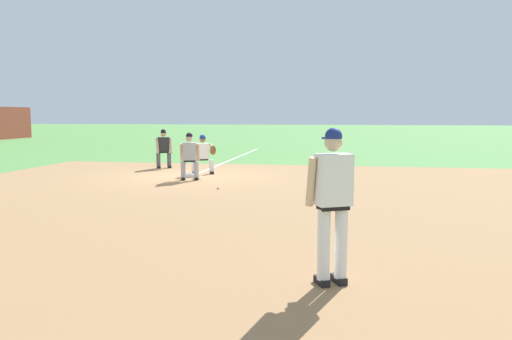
# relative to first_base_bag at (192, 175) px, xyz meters

# --- Properties ---
(ground_plane) EXTENTS (160.00, 160.00, 0.00)m
(ground_plane) POSITION_rel_first_base_bag_xyz_m (0.00, 0.00, -0.04)
(ground_plane) COLOR #518942
(infield_dirt_patch) EXTENTS (18.00, 18.00, 0.01)m
(infield_dirt_patch) POSITION_rel_first_base_bag_xyz_m (-4.84, -2.34, -0.04)
(infield_dirt_patch) COLOR #9E754C
(infield_dirt_patch) RESTS_ON ground
(foul_line_stripe) EXTENTS (12.84, 0.10, 0.00)m
(foul_line_stripe) POSITION_rel_first_base_bag_xyz_m (6.42, 0.00, -0.04)
(foul_line_stripe) COLOR white
(foul_line_stripe) RESTS_ON ground
(first_base_bag) EXTENTS (0.38, 0.38, 0.09)m
(first_base_bag) POSITION_rel_first_base_bag_xyz_m (0.00, 0.00, 0.00)
(first_base_bag) COLOR white
(first_base_bag) RESTS_ON ground
(baseball) EXTENTS (0.07, 0.07, 0.07)m
(baseball) POSITION_rel_first_base_bag_xyz_m (-2.53, -1.52, -0.01)
(baseball) COLOR white
(baseball) RESTS_ON ground
(pitcher) EXTENTS (0.83, 0.59, 1.86)m
(pitcher) POSITION_rel_first_base_bag_xyz_m (-9.64, -4.68, 1.01)
(pitcher) COLOR black
(pitcher) RESTS_ON ground
(first_baseman) EXTENTS (0.84, 0.98, 1.34)m
(first_baseman) POSITION_rel_first_base_bag_xyz_m (0.61, -0.24, 0.69)
(first_baseman) COLOR black
(first_baseman) RESTS_ON ground
(baserunner) EXTENTS (0.54, 0.65, 1.46)m
(baserunner) POSITION_rel_first_base_bag_xyz_m (-0.88, -0.22, 0.75)
(baserunner) COLOR black
(baserunner) RESTS_ON ground
(umpire) EXTENTS (0.61, 0.67, 1.46)m
(umpire) POSITION_rel_first_base_bag_xyz_m (2.25, 1.76, 0.75)
(umpire) COLOR black
(umpire) RESTS_ON ground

